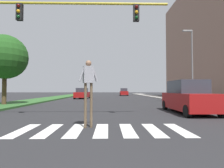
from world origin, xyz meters
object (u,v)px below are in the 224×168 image
Objects in this scene: traffic_light_gantry at (20,26)px; street_lamp_right at (191,59)px; pedestrian_performer at (88,83)px; suv_crossing at (188,97)px; sedan_midblock at (82,94)px; tree_mid at (5,57)px; sedan_distant at (124,92)px.

street_lamp_right is (12.81, 10.07, 0.18)m from traffic_light_gantry.
suv_crossing is at bearing 37.26° from pedestrian_performer.
sedan_midblock is at bearing 98.59° from pedestrian_performer.
street_lamp_right is at bearing 9.28° from tree_mid.
street_lamp_right reaches higher than tree_mid.
suv_crossing is at bearing -116.07° from street_lamp_right.
sedan_midblock is (4.84, 13.10, -3.43)m from tree_mid.
sedan_distant is at bearing 61.87° from sedan_midblock.
tree_mid is 1.30× the size of suv_crossing.
street_lamp_right is 3.01× the size of pedestrian_performer.
sedan_midblock is 1.04× the size of sedan_distant.
street_lamp_right reaches higher than traffic_light_gantry.
tree_mid reaches higher than suv_crossing.
street_lamp_right is 9.35m from suv_crossing.
pedestrian_performer is 0.56× the size of sedan_midblock.
sedan_distant is (12.63, 27.67, -3.40)m from tree_mid.
pedestrian_performer is 37.05m from sedan_distant.
traffic_light_gantry is at bearing -102.74° from sedan_distant.
street_lamp_right is (17.56, 2.87, 0.38)m from tree_mid.
sedan_midblock is (-12.72, 10.23, -3.82)m from street_lamp_right.
traffic_light_gantry reaches higher than suv_crossing.
sedan_distant is at bearing 101.24° from street_lamp_right.
tree_mid is 14.38m from sedan_midblock.
street_lamp_right is 25.57m from sedan_distant.
pedestrian_performer is 0.58× the size of sedan_distant.
sedan_midblock is at bearing -118.13° from sedan_distant.
pedestrian_performer is (-9.37, -11.97, -2.93)m from street_lamp_right.
street_lamp_right is 16.77m from sedan_midblock.
sedan_distant is (-4.93, 24.80, -3.79)m from street_lamp_right.
pedestrian_performer is (8.20, -9.11, -2.55)m from tree_mid.
traffic_light_gantry is at bearing -90.26° from sedan_midblock.
street_lamp_right reaches higher than suv_crossing.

